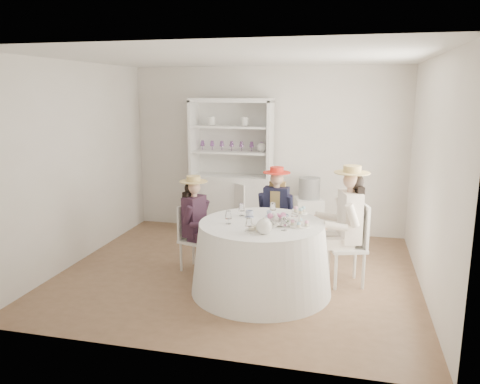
# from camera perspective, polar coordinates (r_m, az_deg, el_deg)

# --- Properties ---
(ground) EXTENTS (4.50, 4.50, 0.00)m
(ground) POSITION_cam_1_polar(r_m,az_deg,el_deg) (6.17, -0.22, -9.77)
(ground) COLOR brown
(ground) RESTS_ON ground
(ceiling) EXTENTS (4.50, 4.50, 0.00)m
(ceiling) POSITION_cam_1_polar(r_m,az_deg,el_deg) (5.74, -0.24, 16.11)
(ceiling) COLOR white
(ceiling) RESTS_ON wall_back
(wall_back) EXTENTS (4.50, 0.00, 4.50)m
(wall_back) POSITION_cam_1_polar(r_m,az_deg,el_deg) (7.74, 3.29, 5.07)
(wall_back) COLOR silver
(wall_back) RESTS_ON ground
(wall_front) EXTENTS (4.50, 0.00, 4.50)m
(wall_front) POSITION_cam_1_polar(r_m,az_deg,el_deg) (3.93, -7.16, -2.02)
(wall_front) COLOR silver
(wall_front) RESTS_ON ground
(wall_left) EXTENTS (0.00, 4.50, 4.50)m
(wall_left) POSITION_cam_1_polar(r_m,az_deg,el_deg) (6.70, -19.32, 3.28)
(wall_left) COLOR silver
(wall_left) RESTS_ON ground
(wall_right) EXTENTS (0.00, 4.50, 4.50)m
(wall_right) POSITION_cam_1_polar(r_m,az_deg,el_deg) (5.71, 22.28, 1.62)
(wall_right) COLOR silver
(wall_right) RESTS_ON ground
(tea_table) EXTENTS (1.64, 1.64, 0.83)m
(tea_table) POSITION_cam_1_polar(r_m,az_deg,el_deg) (5.52, 2.61, -7.92)
(tea_table) COLOR white
(tea_table) RESTS_ON ground
(hutch) EXTENTS (1.38, 0.69, 2.20)m
(hutch) POSITION_cam_1_polar(r_m,az_deg,el_deg) (7.63, -0.96, 0.67)
(hutch) COLOR silver
(hutch) RESTS_ON ground
(side_table) EXTENTS (0.52, 0.52, 0.65)m
(side_table) POSITION_cam_1_polar(r_m,az_deg,el_deg) (7.53, 8.34, -3.20)
(side_table) COLOR silver
(side_table) RESTS_ON ground
(hatbox) EXTENTS (0.38, 0.38, 0.33)m
(hatbox) POSITION_cam_1_polar(r_m,az_deg,el_deg) (7.41, 8.45, 0.46)
(hatbox) COLOR black
(hatbox) RESTS_ON side_table
(guest_left) EXTENTS (0.51, 0.47, 1.26)m
(guest_left) POSITION_cam_1_polar(r_m,az_deg,el_deg) (6.07, -5.42, -3.15)
(guest_left) COLOR silver
(guest_left) RESTS_ON ground
(guest_mid) EXTENTS (0.47, 0.49, 1.31)m
(guest_mid) POSITION_cam_1_polar(r_m,az_deg,el_deg) (6.41, 4.40, -1.99)
(guest_mid) COLOR silver
(guest_mid) RESTS_ON ground
(guest_right) EXTENTS (0.60, 0.55, 1.46)m
(guest_right) POSITION_cam_1_polar(r_m,az_deg,el_deg) (5.70, 12.98, -3.19)
(guest_right) COLOR silver
(guest_right) RESTS_ON ground
(spare_chair) EXTENTS (0.51, 0.51, 0.89)m
(spare_chair) POSITION_cam_1_polar(r_m,az_deg,el_deg) (7.47, 0.20, -1.97)
(spare_chair) COLOR silver
(spare_chair) RESTS_ON ground
(teacup_a) EXTENTS (0.12, 0.12, 0.07)m
(teacup_a) POSITION_cam_1_polar(r_m,az_deg,el_deg) (5.60, 1.17, -2.73)
(teacup_a) COLOR white
(teacup_a) RESTS_ON tea_table
(teacup_b) EXTENTS (0.08, 0.08, 0.06)m
(teacup_b) POSITION_cam_1_polar(r_m,az_deg,el_deg) (5.63, 3.58, -2.71)
(teacup_b) COLOR white
(teacup_b) RESTS_ON tea_table
(teacup_c) EXTENTS (0.10, 0.10, 0.07)m
(teacup_c) POSITION_cam_1_polar(r_m,az_deg,el_deg) (5.48, 5.53, -3.17)
(teacup_c) COLOR white
(teacup_c) RESTS_ON tea_table
(flower_bowl) EXTENTS (0.28, 0.28, 0.06)m
(flower_bowl) POSITION_cam_1_polar(r_m,az_deg,el_deg) (5.29, 4.94, -3.75)
(flower_bowl) COLOR white
(flower_bowl) RESTS_ON tea_table
(flower_arrangement) EXTENTS (0.17, 0.18, 0.07)m
(flower_arrangement) POSITION_cam_1_polar(r_m,az_deg,el_deg) (5.30, 4.65, -3.09)
(flower_arrangement) COLOR #D068A0
(flower_arrangement) RESTS_ON tea_table
(table_teapot) EXTENTS (0.24, 0.17, 0.18)m
(table_teapot) POSITION_cam_1_polar(r_m,az_deg,el_deg) (4.96, 2.99, -4.23)
(table_teapot) COLOR white
(table_teapot) RESTS_ON tea_table
(sandwich_plate) EXTENTS (0.26, 0.26, 0.06)m
(sandwich_plate) POSITION_cam_1_polar(r_m,az_deg,el_deg) (5.07, 2.07, -4.62)
(sandwich_plate) COLOR white
(sandwich_plate) RESTS_ON tea_table
(cupcake_stand) EXTENTS (0.24, 0.24, 0.22)m
(cupcake_stand) POSITION_cam_1_polar(r_m,az_deg,el_deg) (5.25, 7.28, -3.34)
(cupcake_stand) COLOR white
(cupcake_stand) RESTS_ON tea_table
(stemware_set) EXTENTS (0.80, 0.84, 0.15)m
(stemware_set) POSITION_cam_1_polar(r_m,az_deg,el_deg) (5.37, 2.66, -2.98)
(stemware_set) COLOR white
(stemware_set) RESTS_ON tea_table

